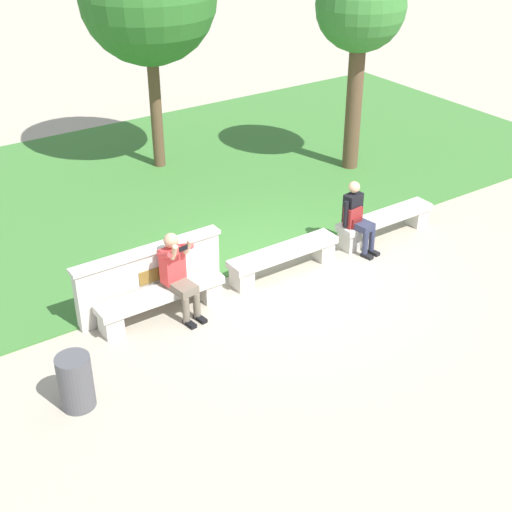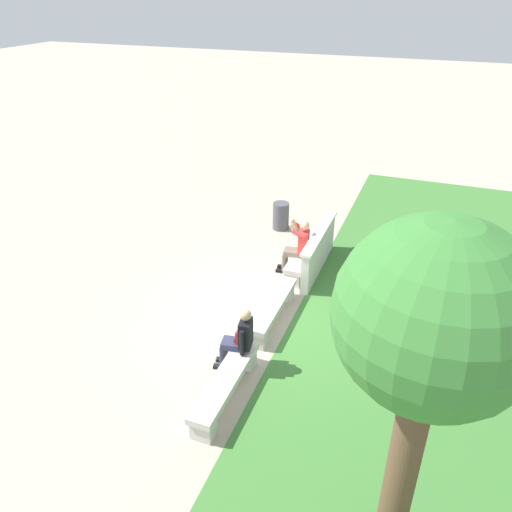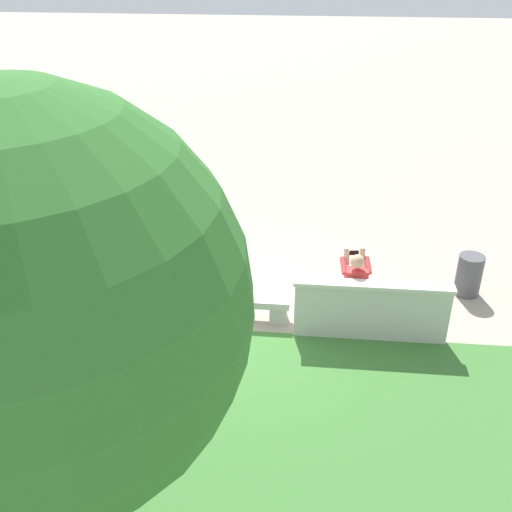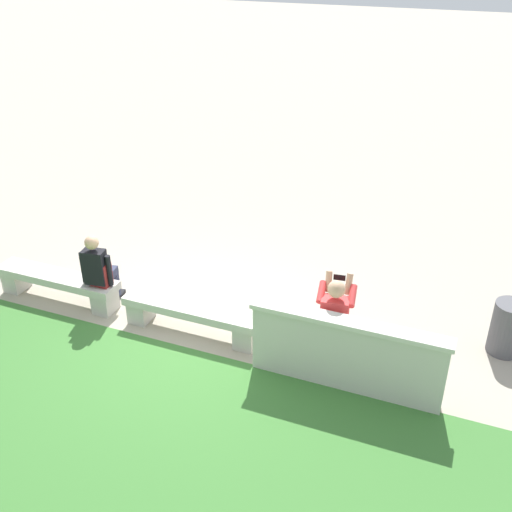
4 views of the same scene
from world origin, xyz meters
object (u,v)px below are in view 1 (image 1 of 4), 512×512
(person_photographer, at_px, (177,271))
(trash_bin, at_px, (76,382))
(backpack, at_px, (353,217))
(bench_mid, at_px, (385,221))
(tree_left_background, at_px, (360,11))
(person_distant, at_px, (357,215))
(bench_near, at_px, (284,256))
(bench_main, at_px, (161,299))

(person_photographer, height_order, trash_bin, person_photographer)
(person_photographer, distance_m, backpack, 3.48)
(bench_mid, height_order, tree_left_background, tree_left_background)
(bench_mid, relative_size, trash_bin, 2.69)
(bench_mid, distance_m, tree_left_background, 4.44)
(person_distant, distance_m, backpack, 0.08)
(bench_near, distance_m, person_photographer, 2.06)
(bench_near, relative_size, person_photographer, 1.53)
(bench_near, bearing_deg, person_distant, -2.47)
(backpack, bearing_deg, tree_left_background, 49.59)
(bench_main, xyz_separation_m, person_distant, (3.79, -0.07, 0.37))
(tree_left_background, bearing_deg, backpack, -130.41)
(backpack, bearing_deg, bench_mid, 1.63)
(bench_main, bearing_deg, trash_bin, -147.00)
(bench_mid, xyz_separation_m, person_photographer, (-4.29, -0.08, 0.43))
(person_photographer, distance_m, tree_left_background, 7.05)
(tree_left_background, xyz_separation_m, trash_bin, (-7.96, -3.98, -2.98))
(bench_near, height_order, person_distant, person_distant)
(bench_mid, bearing_deg, person_photographer, -178.97)
(bench_main, xyz_separation_m, bench_near, (2.27, 0.00, 0.00))
(trash_bin, bearing_deg, backpack, 11.76)
(bench_mid, distance_m, person_photographer, 4.31)
(bench_mid, height_order, person_distant, person_distant)
(bench_mid, relative_size, backpack, 4.72)
(bench_mid, bearing_deg, bench_main, 180.00)
(bench_mid, xyz_separation_m, trash_bin, (-6.37, -1.18, 0.07))
(person_distant, relative_size, tree_left_background, 0.29)
(trash_bin, bearing_deg, bench_mid, 10.50)
(bench_main, distance_m, person_photographer, 0.51)
(backpack, bearing_deg, bench_near, 179.10)
(bench_near, height_order, trash_bin, trash_bin)
(trash_bin, bearing_deg, person_photographer, 27.97)
(backpack, bearing_deg, person_photographer, -179.11)
(bench_near, bearing_deg, tree_left_background, 35.88)
(person_photographer, distance_m, person_distant, 3.53)
(backpack, bearing_deg, bench_main, 179.65)
(bench_main, height_order, backpack, backpack)
(person_photographer, relative_size, trash_bin, 1.76)
(bench_main, xyz_separation_m, backpack, (3.74, -0.02, 0.32))
(person_distant, bearing_deg, trash_bin, -168.76)
(bench_main, xyz_separation_m, tree_left_background, (6.14, 2.80, 3.05))
(person_distant, xyz_separation_m, backpack, (-0.05, 0.04, -0.05))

